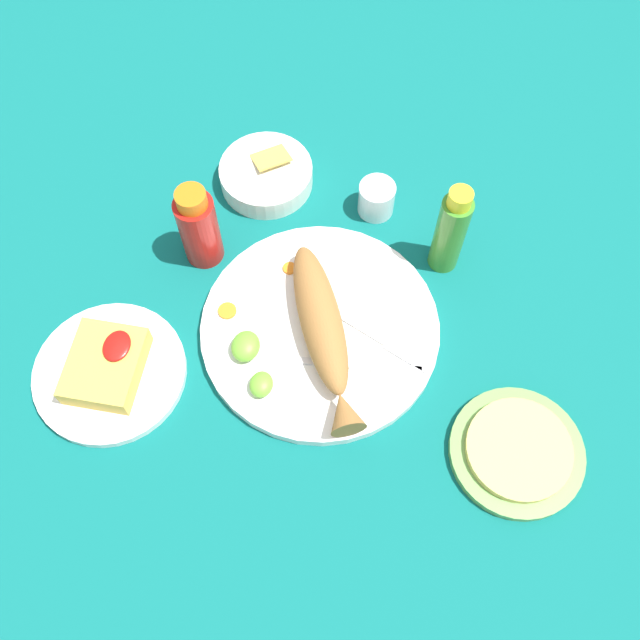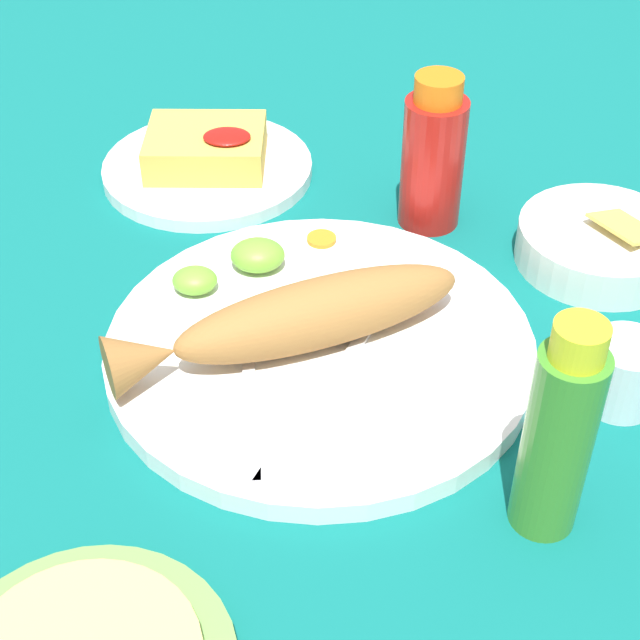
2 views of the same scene
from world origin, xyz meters
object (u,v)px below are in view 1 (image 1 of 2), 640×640
Objects in this scene: fried_fish at (323,330)px; fork_near at (380,340)px; main_plate at (320,329)px; salt_cup at (376,200)px; fork_far at (365,367)px; hot_sauce_bottle_red at (199,227)px; tortilla_plate at (516,452)px; hot_sauce_bottle_green at (451,231)px; guacamole_bowl at (266,174)px; side_plate_fries at (110,373)px.

fork_near is (0.01, -0.08, -0.03)m from fried_fish.
salt_cup is at bearing -12.03° from main_plate.
fork_far reaches higher than main_plate.
hot_sauce_bottle_red is (0.11, 0.29, 0.05)m from fork_near.
fried_fish reaches higher than main_plate.
fork_far reaches higher than tortilla_plate.
fork_near is 1.01× the size of hot_sauce_bottle_green.
hot_sauce_bottle_red is 0.55m from tortilla_plate.
hot_sauce_bottle_green is 0.94× the size of tortilla_plate.
hot_sauce_bottle_green is at bearing -124.00° from salt_cup.
fork_far is 0.23m from tortilla_plate.
fork_near and fork_far have the same top height.
hot_sauce_bottle_green is at bearing -47.08° from main_plate.
hot_sauce_bottle_green is 1.14× the size of guacamole_bowl.
main_plate is at bearing 65.29° from tortilla_plate.
salt_cup is (0.25, -0.04, -0.02)m from fried_fish.
main_plate is 1.88× the size of fork_far.
hot_sauce_bottle_red reaches higher than fork_far.
hot_sauce_bottle_red is 2.62× the size of salt_cup.
fried_fish reaches higher than guacamole_bowl.
tortilla_plate is (-0.37, -0.24, -0.02)m from salt_cup.
hot_sauce_bottle_red is 0.70× the size of side_plate_fries.
fried_fish is at bearing 137.68° from hot_sauce_bottle_green.
salt_cup reaches higher than guacamole_bowl.
fork_far is at bearing -84.04° from fork_near.
fried_fish reaches higher than tortilla_plate.
tortilla_plate is at bearing -135.13° from fried_fish.
salt_cup is (0.23, -0.05, 0.02)m from main_plate.
guacamole_bowl is (0.10, 0.30, -0.06)m from hot_sauce_bottle_green.
fork_far is at bearing -79.39° from side_plate_fries.
fried_fish is at bearing -147.26° from fork_near.
main_plate is at bearing -160.10° from fork_near.
main_plate is 2.30× the size of hot_sauce_bottle_red.
salt_cup is at bearing 123.83° from fork_near.
tortilla_plate is (-0.29, -0.13, -0.07)m from hot_sauce_bottle_green.
fork_near is at bearing -104.57° from fried_fish.
salt_cup is 0.27× the size of side_plate_fries.
fork_near is at bearing -94.41° from main_plate.
tortilla_plate is (-0.12, -0.29, -0.04)m from fried_fish.
hot_sauce_bottle_green is at bearing -82.14° from hot_sauce_bottle_red.
fried_fish is 1.91× the size of hot_sauce_bottle_red.
guacamole_bowl is (0.15, -0.07, -0.05)m from hot_sauce_bottle_red.
hot_sauce_bottle_green is 2.98× the size of salt_cup.
main_plate is 2.00× the size of fork_near.
tortilla_plate is (-0.39, -0.43, -0.01)m from guacamole_bowl.
hot_sauce_bottle_green is at bearing 89.03° from fork_near.
guacamole_bowl is 0.58m from tortilla_plate.
hot_sauce_bottle_red is 0.37m from hot_sauce_bottle_green.
side_plate_fries is at bearing 136.64° from salt_cup.
fried_fish reaches higher than fork_far.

